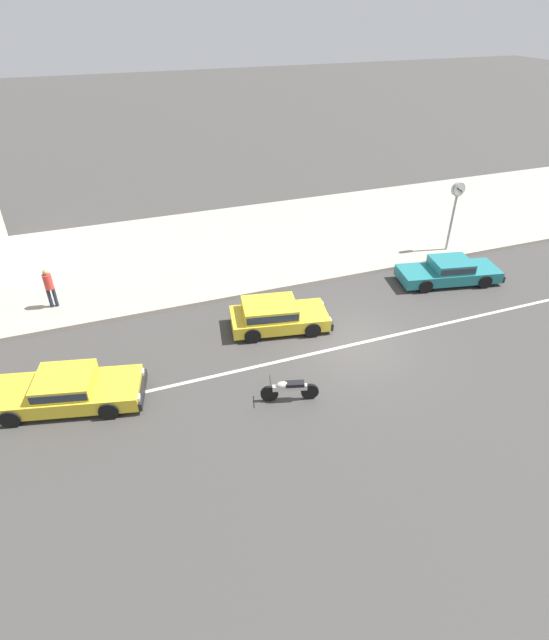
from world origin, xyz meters
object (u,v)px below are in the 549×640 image
at_px(sedan_teal_3, 449,271).
at_px(motorcycle_0, 289,389).
at_px(street_clock, 456,200).
at_px(pedestrian_near_clock, 49,285).
at_px(sedan_yellow_4, 66,389).
at_px(hatchback_yellow_2, 276,315).

relative_size(sedan_teal_3, motorcycle_0, 2.62).
xyz_separation_m(street_clock, pedestrian_near_clock, (-18.21, 0.94, -1.54)).
height_order(sedan_teal_3, motorcycle_0, sedan_teal_3).
distance_m(sedan_yellow_4, pedestrian_near_clock, 6.09).
distance_m(hatchback_yellow_2, sedan_yellow_4, 7.72).
relative_size(hatchback_yellow_2, pedestrian_near_clock, 2.39).
bearing_deg(hatchback_yellow_2, sedan_teal_3, 5.36).
relative_size(hatchback_yellow_2, motorcycle_0, 2.22).
height_order(sedan_yellow_4, pedestrian_near_clock, pedestrian_near_clock).
xyz_separation_m(hatchback_yellow_2, street_clock, (10.26, 3.39, 2.07)).
height_order(street_clock, pedestrian_near_clock, street_clock).
bearing_deg(hatchback_yellow_2, sedan_yellow_4, -167.19).
bearing_deg(sedan_yellow_4, street_clock, 16.00).
relative_size(sedan_teal_3, street_clock, 1.40).
distance_m(sedan_yellow_4, street_clock, 18.63).
distance_m(hatchback_yellow_2, street_clock, 11.00).
bearing_deg(sedan_teal_3, street_clock, 55.18).
bearing_deg(pedestrian_near_clock, sedan_yellow_4, -86.02).
xyz_separation_m(sedan_teal_3, sedan_yellow_4, (-15.98, -2.51, 0.00)).
height_order(motorcycle_0, street_clock, street_clock).
bearing_deg(motorcycle_0, sedan_yellow_4, 161.06).
height_order(motorcycle_0, pedestrian_near_clock, pedestrian_near_clock).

